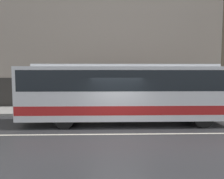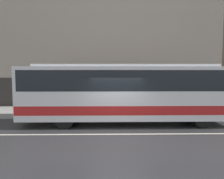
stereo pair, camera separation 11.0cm
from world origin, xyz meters
name	(u,v)px [view 1 (the left image)]	position (x,y,z in m)	size (l,w,h in m)	color
ground_plane	(118,134)	(0.00, 0.00, 0.00)	(60.00, 60.00, 0.00)	#2D2D30
sidewalk	(114,110)	(0.00, 5.55, 0.09)	(60.00, 3.09, 0.18)	gray
building_facade	(113,49)	(0.00, 7.23, 4.48)	(60.00, 0.35, 9.29)	gray
lane_stripe	(118,134)	(0.00, 0.00, 0.00)	(54.00, 0.14, 0.01)	beige
transit_bus	(125,90)	(0.48, 2.12, 1.79)	(10.91, 2.52, 3.17)	silver
utility_pole_near	(224,45)	(7.17, 4.63, 4.49)	(0.30, 0.30, 8.62)	brown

